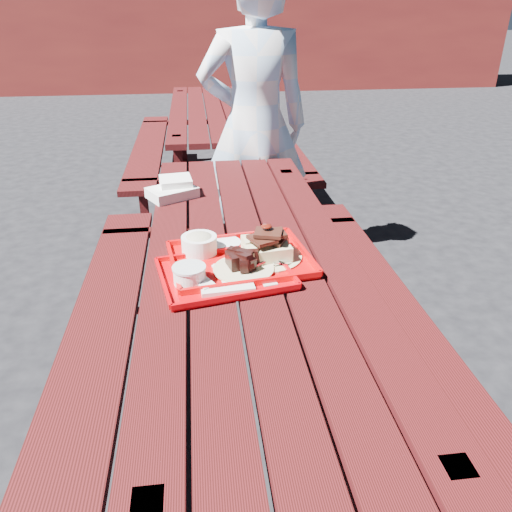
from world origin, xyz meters
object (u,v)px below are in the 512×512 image
at_px(picnic_table_far, 215,130).
at_px(picnic_table_near, 251,299).
at_px(near_tray, 238,251).
at_px(far_tray, 223,273).
at_px(person, 254,126).

bearing_deg(picnic_table_far, picnic_table_near, -90.00).
relative_size(picnic_table_near, picnic_table_far, 1.00).
distance_m(picnic_table_near, near_tray, 0.23).
height_order(picnic_table_far, far_tray, far_tray).
xyz_separation_m(picnic_table_near, near_tray, (-0.05, -0.04, 0.23)).
relative_size(picnic_table_far, person, 1.33).
distance_m(far_tray, person, 1.58).
xyz_separation_m(picnic_table_near, picnic_table_far, (0.00, 2.80, 0.00)).
bearing_deg(picnic_table_near, far_tray, -123.98).
distance_m(picnic_table_near, far_tray, 0.29).
distance_m(picnic_table_far, far_tray, 2.97).
height_order(near_tray, person, person).
distance_m(near_tray, far_tray, 0.14).
height_order(picnic_table_near, far_tray, far_tray).
relative_size(picnic_table_far, near_tray, 4.64).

